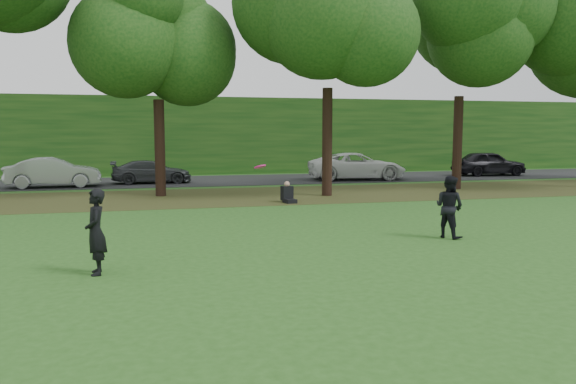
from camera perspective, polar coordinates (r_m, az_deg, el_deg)
The scene contains 10 objects.
ground at distance 11.67m, azimuth 4.17°, elevation -7.53°, with size 120.00×120.00×0.00m, color #254F18.
leaf_litter at distance 24.18m, azimuth -5.60°, elevation -0.43°, with size 60.00×7.00×0.01m, color #3C2A15.
street at distance 32.08m, azimuth -7.76°, elevation 1.16°, with size 70.00×7.00×0.02m, color black.
far_hedge at distance 37.93m, azimuth -8.86°, elevation 5.67°, with size 70.00×3.00×5.00m, color #133F12.
player_left at distance 11.45m, azimuth -18.94°, elevation -3.87°, with size 0.61×0.40×1.66m, color black.
player_right at distance 15.20m, azimuth 16.06°, elevation -1.45°, with size 0.79×0.62×1.62m, color black.
parked_cars at distance 31.09m, azimuth -4.62°, elevation 2.42°, with size 38.68×3.45×1.54m.
frisbee at distance 12.44m, azimuth -2.86°, elevation 2.58°, with size 0.35×0.35×0.12m.
seated_person at distance 21.94m, azimuth -0.03°, elevation -0.27°, with size 0.52×0.79×0.83m.
tree_line at distance 24.45m, azimuth -6.61°, elevation 18.10°, with size 55.30×7.90×12.31m.
Camera 1 is at (-3.60, -10.76, 2.75)m, focal length 35.00 mm.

